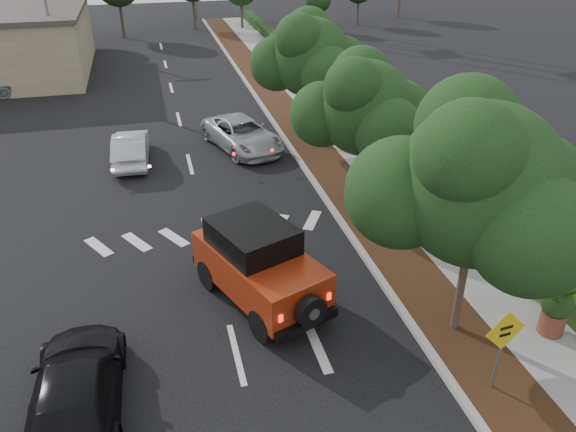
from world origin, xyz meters
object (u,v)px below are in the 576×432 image
object	(u,v)px
red_jeep	(256,262)
speed_hump_sign	(503,340)
silver_suv_ahead	(242,134)
black_suv_oncoming	(76,390)

from	to	relation	value
red_jeep	speed_hump_sign	distance (m)	6.53
silver_suv_ahead	black_suv_oncoming	distance (m)	15.45
red_jeep	silver_suv_ahead	world-z (taller)	red_jeep
speed_hump_sign	black_suv_oncoming	bearing A→B (deg)	163.93
red_jeep	black_suv_oncoming	world-z (taller)	red_jeep
red_jeep	speed_hump_sign	world-z (taller)	red_jeep
black_suv_oncoming	red_jeep	bearing A→B (deg)	-143.53
red_jeep	black_suv_oncoming	bearing A→B (deg)	-166.76
silver_suv_ahead	black_suv_oncoming	world-z (taller)	black_suv_oncoming
red_jeep	black_suv_oncoming	distance (m)	5.51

